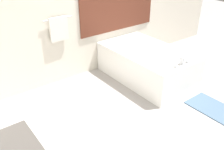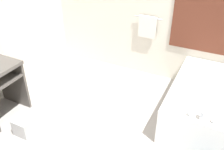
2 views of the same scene
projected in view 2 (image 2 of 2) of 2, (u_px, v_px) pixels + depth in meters
The scene contains 3 objects.
wall_back_with_blinds at pixel (169, 8), 4.19m from camera, with size 7.40×0.13×2.70m.
bathtub at pixel (206, 101), 3.71m from camera, with size 1.01×1.68×0.68m.
waste_bin at pixel (25, 126), 3.53m from camera, with size 0.25×0.25×0.25m.
Camera 2 is at (1.03, -1.91, 2.60)m, focal length 40.00 mm.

